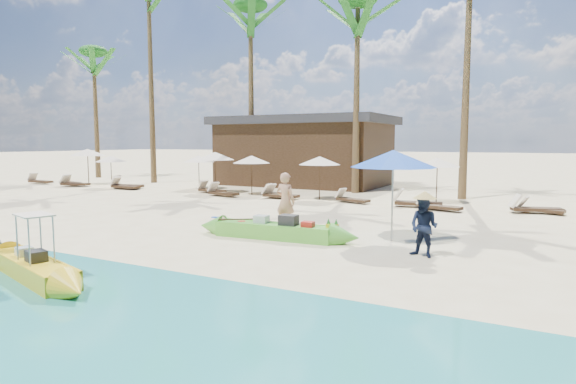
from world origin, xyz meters
The scene contains 33 objects.
ground centered at (0.00, 0.00, 0.00)m, with size 240.00×240.00×0.00m, color beige.
wet_sand_strip centered at (0.00, -5.00, 0.00)m, with size 240.00×4.50×0.01m, color tan.
green_canoe centered at (-1.11, 1.58, 0.24)m, with size 5.53×1.01×0.70m.
yellow_canoe centered at (-3.41, -4.19, 0.22)m, with size 5.00×1.74×1.33m.
tourist centered at (-1.49, 2.94, 0.90)m, with size 0.65×0.43×1.79m, color tan.
vendor_green centered at (3.12, 1.33, 0.73)m, with size 0.71×0.56×1.47m, color black.
blue_umbrella centered at (1.92, 2.84, 2.27)m, with size 2.34×2.34×2.52m.
resort_parasol_0 centered at (-20.23, 10.98, 2.06)m, with size 2.22×2.22×2.28m.
lounger_0_left centered at (-23.49, 9.79, 0.21)m, with size 1.87×0.59×0.64m.
lounger_0_right centered at (-20.89, 10.17, 0.20)m, with size 1.80×0.91×0.58m.
resort_parasol_1 centered at (-17.40, 10.31, 1.71)m, with size 1.85×1.85×1.90m.
lounger_1_left centered at (-19.86, 9.55, 0.21)m, with size 1.91×1.06×0.62m.
lounger_1_right centered at (-15.75, 9.72, 0.21)m, with size 1.86×0.60×0.63m.
resort_parasol_2 centered at (-12.11, 12.00, 1.75)m, with size 1.88×1.88×1.94m.
lounger_2_left centered at (-16.08, 10.14, 0.23)m, with size 2.06×0.94×0.67m.
resort_parasol_3 centered at (-10.06, 10.82, 1.97)m, with size 2.12×2.12×2.19m.
lounger_3_left centered at (-10.13, 10.47, 0.19)m, with size 1.77×0.79×0.58m.
lounger_3_right centered at (-8.72, 9.54, 0.20)m, with size 1.85×0.84×0.60m.
resort_parasol_4 centered at (-7.79, 10.91, 1.83)m, with size 1.97×1.97×2.02m.
lounger_4_left centered at (-5.68, 10.08, 0.20)m, with size 1.84×0.92×0.60m.
lounger_4_right centered at (-5.67, 9.96, 0.21)m, with size 1.87×0.67×0.62m.
resort_parasol_5 centered at (-3.80, 10.60, 1.85)m, with size 1.99×1.99×2.05m.
lounger_5_left centered at (-2.05, 10.17, 0.19)m, with size 1.70×0.90×0.55m.
resort_parasol_6 centered at (1.37, 11.85, 1.82)m, with size 1.96×1.96×2.02m.
lounger_6_left centered at (0.84, 10.04, 0.23)m, with size 2.06×0.86×0.68m.
lounger_6_right centered at (1.86, 9.50, 0.20)m, with size 1.85×0.94×0.60m.
lounger_7_left centered at (5.26, 10.43, 0.22)m, with size 1.99×1.16×0.65m.
lounger_7_right centered at (5.46, 10.50, 0.18)m, with size 1.68×0.82×0.55m.
palm_0 centered at (-24.62, 15.48, 8.11)m, with size 2.08×2.08×9.90m.
palm_1 centered at (-17.59, 14.06, 10.82)m, with size 2.08×2.08×13.60m.
palm_2 centered at (-10.45, 15.08, 9.18)m, with size 2.08×2.08×11.33m.
palm_3 centered at (-3.36, 14.27, 8.58)m, with size 2.08×2.08×10.52m.
pavilion_west centered at (-8.00, 17.50, 2.19)m, with size 10.80×6.60×4.30m.
Camera 1 is at (5.58, -10.12, 2.74)m, focal length 30.00 mm.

